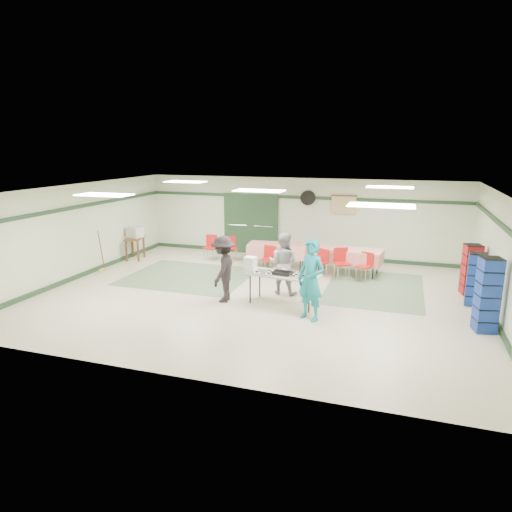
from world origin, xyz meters
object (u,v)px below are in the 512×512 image
(volunteer_dark, at_px, (223,269))
(dining_table_a, at_px, (348,255))
(dining_table_b, at_px, (277,250))
(crate_stack_blue_b, at_px, (488,295))
(serving_table, at_px, (283,276))
(crate_stack_blue_a, at_px, (476,279))
(office_printer, at_px, (135,232))
(chair_b, at_px, (321,260))
(chair_loose_a, at_px, (231,246))
(broom, at_px, (101,251))
(chair_a, at_px, (341,260))
(volunteer_grey, at_px, (283,263))
(chair_c, at_px, (365,263))
(volunteer_teal, at_px, (311,280))
(chair_loose_b, at_px, (211,245))
(crate_stack_red, at_px, (471,270))
(printer_table, at_px, (135,241))
(chair_d, at_px, (269,256))

(volunteer_dark, relative_size, dining_table_a, 0.80)
(dining_table_b, distance_m, crate_stack_blue_b, 6.51)
(serving_table, xyz_separation_m, crate_stack_blue_a, (4.38, 1.38, -0.07))
(volunteer_dark, relative_size, office_printer, 3.64)
(chair_b, xyz_separation_m, chair_loose_a, (-3.24, 1.04, -0.01))
(broom, bearing_deg, chair_a, 14.82)
(volunteer_grey, xyz_separation_m, chair_c, (1.92, 1.89, -0.31))
(crate_stack_blue_b, distance_m, office_printer, 10.78)
(volunteer_teal, relative_size, chair_b, 2.20)
(dining_table_b, bearing_deg, chair_a, -20.90)
(serving_table, xyz_separation_m, volunteer_grey, (-0.22, 0.81, 0.09))
(chair_loose_b, bearing_deg, dining_table_a, -6.55)
(chair_c, distance_m, crate_stack_blue_a, 2.99)
(dining_table_a, distance_m, chair_loose_b, 4.60)
(crate_stack_red, xyz_separation_m, crate_stack_blue_b, (0.00, -2.56, 0.13))
(broom, bearing_deg, crate_stack_blue_b, -5.68)
(dining_table_a, distance_m, crate_stack_blue_b, 4.83)
(chair_b, distance_m, crate_stack_red, 3.98)
(crate_stack_red, bearing_deg, dining_table_b, 169.36)
(serving_table, height_order, dining_table_a, dining_table_a)
(volunteer_grey, height_order, printer_table, volunteer_grey)
(crate_stack_blue_b, bearing_deg, broom, 172.05)
(chair_a, bearing_deg, chair_loose_b, 144.35)
(chair_c, distance_m, printer_table, 7.62)
(volunteer_dark, distance_m, crate_stack_blue_a, 6.06)
(chair_c, bearing_deg, crate_stack_blue_a, -1.45)
(dining_table_b, bearing_deg, volunteer_dark, -102.16)
(dining_table_a, bearing_deg, volunteer_grey, -111.62)
(volunteer_teal, distance_m, chair_loose_a, 5.80)
(chair_c, xyz_separation_m, chair_loose_a, (-4.51, 1.04, -0.01))
(chair_a, xyz_separation_m, chair_loose_a, (-3.83, 1.04, -0.05))
(volunteer_teal, height_order, crate_stack_red, volunteer_teal)
(chair_c, xyz_separation_m, broom, (-7.70, -1.56, 0.16))
(dining_table_a, distance_m, chair_c, 0.80)
(broom, bearing_deg, chair_loose_b, 45.72)
(volunteer_dark, xyz_separation_m, chair_a, (2.48, 2.92, -0.27))
(chair_c, xyz_separation_m, crate_stack_blue_a, (2.68, -1.31, 0.15))
(dining_table_a, height_order, crate_stack_blue_a, crate_stack_blue_a)
(broom, bearing_deg, dining_table_a, 18.89)
(crate_stack_blue_b, bearing_deg, chair_loose_a, 150.61)
(volunteer_grey, xyz_separation_m, crate_stack_red, (4.60, 1.45, -0.15))
(chair_a, xyz_separation_m, crate_stack_red, (3.36, -0.45, 0.11))
(volunteer_grey, relative_size, chair_a, 1.81)
(chair_loose_b, xyz_separation_m, crate_stack_red, (7.83, -1.30, 0.14))
(volunteer_grey, height_order, dining_table_a, volunteer_grey)
(chair_c, distance_m, crate_stack_red, 2.72)
(chair_b, distance_m, printer_table, 6.35)
(chair_a, relative_size, chair_c, 1.09)
(chair_c, distance_m, chair_loose_a, 4.63)
(volunteer_grey, relative_size, chair_d, 2.00)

